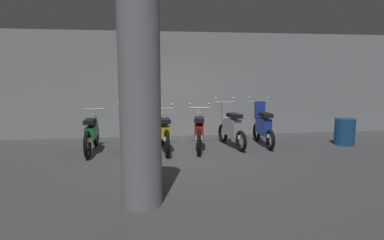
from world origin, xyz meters
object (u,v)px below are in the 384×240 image
(motorbike_slot_0, at_px, (92,132))
(trash_bin, at_px, (345,132))
(motorbike_slot_2, at_px, (164,131))
(motorbike_slot_5, at_px, (263,126))
(motorbike_slot_3, at_px, (199,130))
(support_pillar, at_px, (140,97))
(motorbike_slot_4, at_px, (231,127))
(motorbike_slot_1, at_px, (128,130))

(motorbike_slot_0, xyz_separation_m, trash_bin, (6.70, -0.07, -0.13))
(motorbike_slot_0, height_order, motorbike_slot_2, motorbike_slot_2)
(motorbike_slot_0, relative_size, motorbike_slot_5, 1.16)
(motorbike_slot_0, relative_size, motorbike_slot_3, 1.01)
(motorbike_slot_5, bearing_deg, motorbike_slot_2, -174.11)
(motorbike_slot_2, height_order, support_pillar, support_pillar)
(motorbike_slot_2, distance_m, trash_bin, 4.92)
(motorbike_slot_0, height_order, motorbike_slot_4, motorbike_slot_4)
(support_pillar, height_order, trash_bin, support_pillar)
(motorbike_slot_4, distance_m, motorbike_slot_5, 0.90)
(motorbike_slot_5, height_order, support_pillar, support_pillar)
(motorbike_slot_1, xyz_separation_m, motorbike_slot_3, (1.79, -0.07, -0.03))
(support_pillar, bearing_deg, motorbike_slot_4, 57.81)
(motorbike_slot_2, bearing_deg, motorbike_slot_1, 172.15)
(motorbike_slot_3, xyz_separation_m, motorbike_slot_5, (1.78, 0.23, 0.04))
(motorbike_slot_0, bearing_deg, motorbike_slot_1, 2.60)
(motorbike_slot_1, height_order, motorbike_slot_2, motorbike_slot_1)
(motorbike_slot_5, distance_m, trash_bin, 2.25)
(support_pillar, distance_m, trash_bin, 6.51)
(motorbike_slot_4, height_order, motorbike_slot_5, same)
(support_pillar, relative_size, trash_bin, 4.38)
(motorbike_slot_1, bearing_deg, motorbike_slot_2, -7.85)
(motorbike_slot_2, height_order, motorbike_slot_4, motorbike_slot_4)
(motorbike_slot_0, bearing_deg, motorbike_slot_5, 2.49)
(motorbike_slot_0, distance_m, motorbike_slot_5, 4.48)
(motorbike_slot_2, xyz_separation_m, motorbike_slot_5, (2.68, 0.28, 0.04))
(motorbike_slot_2, distance_m, support_pillar, 3.60)
(motorbike_slot_1, bearing_deg, support_pillar, -83.53)
(motorbike_slot_3, xyz_separation_m, motorbike_slot_4, (0.88, 0.17, 0.04))
(motorbike_slot_0, distance_m, motorbike_slot_4, 3.57)
(motorbike_slot_3, bearing_deg, support_pillar, -112.05)
(support_pillar, bearing_deg, motorbike_slot_3, 67.95)
(motorbike_slot_1, bearing_deg, motorbike_slot_0, -177.40)
(motorbike_slot_1, relative_size, motorbike_slot_3, 0.87)
(motorbike_slot_5, xyz_separation_m, trash_bin, (2.23, -0.26, -0.16))
(motorbike_slot_5, height_order, trash_bin, motorbike_slot_5)
(motorbike_slot_1, distance_m, motorbike_slot_2, 0.90)
(motorbike_slot_3, xyz_separation_m, trash_bin, (4.02, -0.04, -0.13))
(support_pillar, bearing_deg, motorbike_slot_2, 81.69)
(motorbike_slot_1, height_order, motorbike_slot_5, motorbike_slot_5)
(support_pillar, bearing_deg, motorbike_slot_1, 96.47)
(motorbike_slot_4, xyz_separation_m, support_pillar, (-2.28, -3.62, 1.07))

